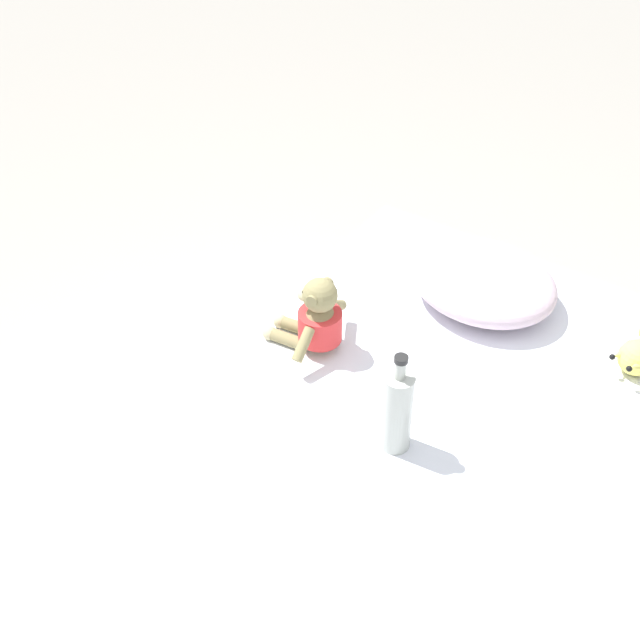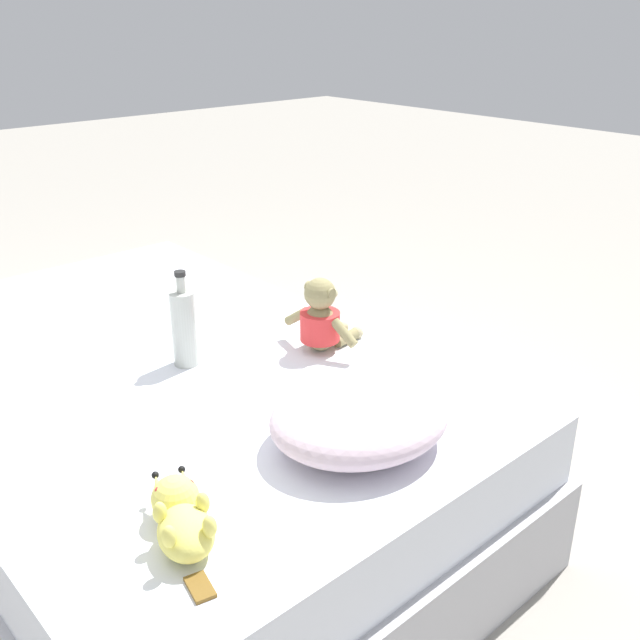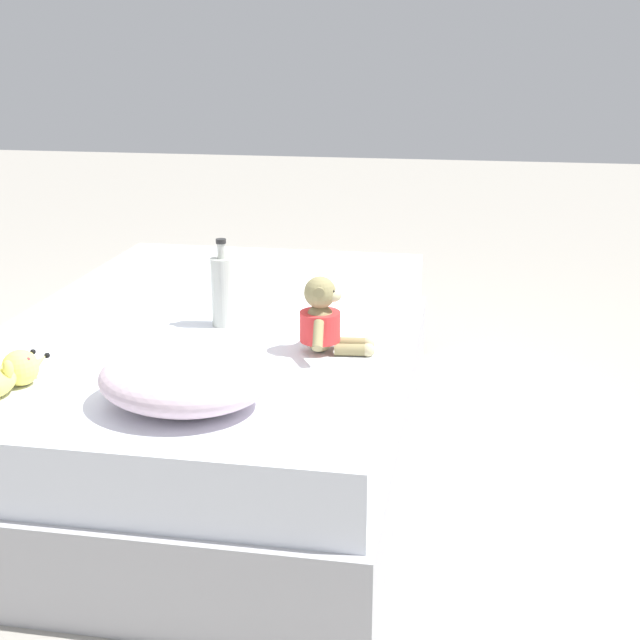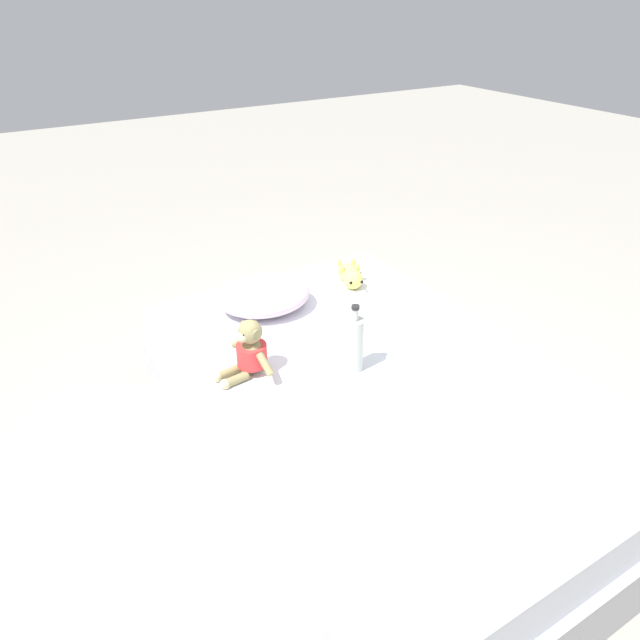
# 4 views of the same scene
# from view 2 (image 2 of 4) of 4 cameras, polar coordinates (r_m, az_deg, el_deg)

# --- Properties ---
(ground_plane) EXTENTS (16.00, 16.00, 0.00)m
(ground_plane) POSITION_cam_2_polar(r_m,az_deg,el_deg) (2.47, -11.91, -13.25)
(ground_plane) COLOR #9E998E
(bed) EXTENTS (1.35, 2.10, 0.48)m
(bed) POSITION_cam_2_polar(r_m,az_deg,el_deg) (2.34, -12.40, -8.56)
(bed) COLOR #B2B2B7
(bed) RESTS_ON ground_plane
(pillow) EXTENTS (0.51, 0.45, 0.14)m
(pillow) POSITION_cam_2_polar(r_m,az_deg,el_deg) (1.75, 3.15, -7.63)
(pillow) COLOR silver
(pillow) RESTS_ON bed
(plush_monkey) EXTENTS (0.24, 0.29, 0.24)m
(plush_monkey) POSITION_cam_2_polar(r_m,az_deg,el_deg) (2.20, 0.19, -0.00)
(plush_monkey) COLOR #8E8456
(plush_monkey) RESTS_ON bed
(plush_yellow_creature) EXTENTS (0.18, 0.32, 0.10)m
(plush_yellow_creature) POSITION_cam_2_polar(r_m,az_deg,el_deg) (1.51, -10.86, -14.99)
(plush_yellow_creature) COLOR #EAE066
(plush_yellow_creature) RESTS_ON bed
(glass_bottle) EXTENTS (0.08, 0.08, 0.29)m
(glass_bottle) POSITION_cam_2_polar(r_m,az_deg,el_deg) (2.14, -10.65, -0.54)
(glass_bottle) COLOR #B7BCB2
(glass_bottle) RESTS_ON bed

